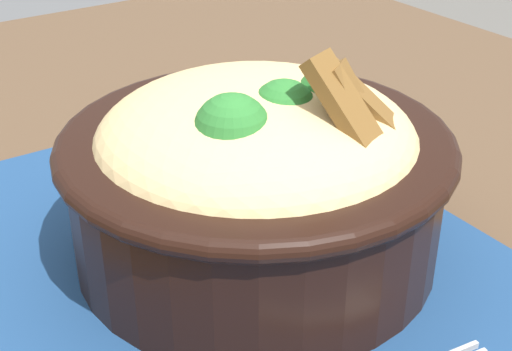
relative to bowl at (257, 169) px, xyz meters
The scene contains 2 objects.
placemat 0.07m from the bowl, 23.55° to the right, with size 0.47×0.28×0.00m, color navy.
bowl is the anchor object (origin of this frame).
Camera 1 is at (0.26, -0.20, 0.98)m, focal length 51.41 mm.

